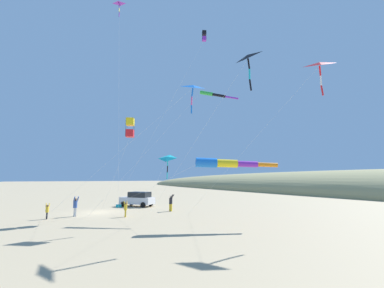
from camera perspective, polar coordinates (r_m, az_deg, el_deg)
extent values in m
plane|color=tan|center=(30.19, -19.82, -14.00)|extent=(600.00, 600.00, 0.00)
ellipsoid|color=#938E60|center=(66.95, 35.34, -9.27)|extent=(28.00, 240.00, 10.93)
cube|color=silver|center=(34.83, -12.02, -12.11)|extent=(4.19, 4.48, 0.84)
cube|color=black|center=(34.59, -11.50, -10.89)|extent=(2.91, 3.02, 0.68)
cylinder|color=black|center=(34.92, -14.95, -12.70)|extent=(0.59, 0.65, 0.66)
cylinder|color=black|center=(36.44, -13.21, -12.53)|extent=(0.59, 0.65, 0.66)
cylinder|color=black|center=(33.31, -10.76, -13.08)|extent=(0.59, 0.65, 0.66)
cylinder|color=black|center=(34.90, -9.13, -12.86)|extent=(0.59, 0.65, 0.66)
cube|color=#1EB7C6|center=(34.41, -15.91, -13.00)|extent=(0.60, 0.40, 0.36)
cube|color=white|center=(34.39, -15.90, -12.65)|extent=(0.62, 0.42, 0.06)
cube|color=silver|center=(27.76, -24.47, -13.54)|extent=(0.22, 0.34, 0.81)
cylinder|color=#335199|center=(27.68, -24.39, -12.03)|extent=(0.43, 0.43, 0.67)
sphere|color=brown|center=(27.64, -24.33, -11.08)|extent=(0.25, 0.25, 0.25)
cylinder|color=#335199|center=(27.53, -23.90, -11.03)|extent=(0.17, 0.42, 0.51)
cylinder|color=#335199|center=(27.44, -24.57, -11.01)|extent=(0.17, 0.42, 0.51)
cube|color=gold|center=(25.91, -14.51, -14.65)|extent=(0.16, 0.26, 0.63)
cylinder|color=gold|center=(25.84, -14.47, -13.39)|extent=(0.33, 0.33, 0.52)
sphere|color=brown|center=(25.80, -14.44, -12.60)|extent=(0.20, 0.20, 0.20)
cylinder|color=gold|center=(25.91, -14.76, -12.49)|extent=(0.12, 0.32, 0.39)
cylinder|color=gold|center=(25.94, -14.18, -12.51)|extent=(0.12, 0.32, 0.39)
cube|color=gold|center=(29.37, -4.73, -13.83)|extent=(0.31, 0.34, 0.79)
cylinder|color=#232328|center=(29.30, -4.71, -12.44)|extent=(0.50, 0.50, 0.65)
sphere|color=beige|center=(29.27, -4.70, -11.57)|extent=(0.25, 0.25, 0.25)
cylinder|color=#232328|center=(29.34, -4.27, -11.48)|extent=(0.32, 0.37, 0.49)
cylinder|color=#232328|center=(29.05, -4.56, -11.51)|extent=(0.32, 0.37, 0.49)
cube|color=#232328|center=(27.09, -29.43, -13.65)|extent=(0.14, 0.24, 0.59)
cylinder|color=gold|center=(27.03, -29.35, -12.52)|extent=(0.29, 0.29, 0.49)
sphere|color=brown|center=(27.00, -29.30, -11.82)|extent=(0.18, 0.18, 0.18)
cylinder|color=gold|center=(27.12, -29.53, -11.71)|extent=(0.10, 0.30, 0.37)
cylinder|color=gold|center=(27.10, -29.01, -11.75)|extent=(0.10, 0.30, 0.37)
cube|color=yellow|center=(26.30, -13.49, 4.79)|extent=(0.97, 0.97, 0.72)
cube|color=red|center=(26.08, -13.57, 2.29)|extent=(0.97, 0.97, 0.72)
cylinder|color=black|center=(26.47, -12.62, 3.40)|extent=(0.02, 0.02, 1.88)
cylinder|color=black|center=(26.60, -14.16, 3.39)|extent=(0.02, 0.02, 1.88)
cylinder|color=black|center=(25.77, -12.88, 3.70)|extent=(0.02, 0.02, 1.88)
cylinder|color=black|center=(25.90, -14.46, 3.70)|extent=(0.02, 0.02, 1.88)
cylinder|color=white|center=(29.09, -16.74, -6.85)|extent=(1.07, 7.22, 7.62)
cylinder|color=blue|center=(20.01, 3.18, -4.15)|extent=(1.81, 1.34, 0.79)
cylinder|color=yellow|center=(20.32, 7.72, -4.27)|extent=(1.75, 1.21, 0.66)
cylinder|color=purple|center=(20.75, 12.10, -4.37)|extent=(1.69, 1.08, 0.52)
cylinder|color=orange|center=(21.30, 16.29, -4.43)|extent=(1.63, 0.96, 0.38)
cylinder|color=white|center=(25.73, -10.93, -10.31)|extent=(3.74, 14.34, 4.64)
cylinder|color=green|center=(29.73, 3.23, 11.13)|extent=(1.35, 1.38, 0.78)
cylinder|color=black|center=(29.32, 5.97, 10.63)|extent=(1.25, 1.29, 0.67)
cylinder|color=purple|center=(28.97, 8.78, 10.10)|extent=(1.15, 1.19, 0.56)
cylinder|color=white|center=(27.72, -9.53, -1.24)|extent=(10.87, 3.34, 13.23)
cube|color=black|center=(36.55, 2.71, 23.31)|extent=(0.67, 0.67, 0.51)
cube|color=purple|center=(36.14, 2.71, 22.20)|extent=(0.67, 0.67, 0.51)
cylinder|color=black|center=(36.59, 3.08, 22.54)|extent=(0.02, 0.02, 1.32)
cylinder|color=black|center=(36.53, 2.23, 22.58)|extent=(0.02, 0.02, 1.32)
cylinder|color=black|center=(36.15, 3.20, 22.94)|extent=(0.02, 0.02, 1.32)
cylinder|color=black|center=(36.10, 2.33, 22.98)|extent=(0.02, 0.02, 1.32)
cylinder|color=white|center=(33.94, -7.35, 4.47)|extent=(8.83, 8.49, 21.29)
pyramid|color=red|center=(23.60, 26.35, 15.65)|extent=(2.07, 2.12, 0.64)
cylinder|color=black|center=(23.60, 26.35, 15.39)|extent=(1.13, 1.03, 0.63)
cylinder|color=red|center=(23.43, 26.44, 14.27)|extent=(0.17, 0.14, 0.82)
cylinder|color=white|center=(23.15, 26.59, 12.40)|extent=(0.21, 0.20, 0.82)
cylinder|color=red|center=(22.88, 26.82, 10.52)|extent=(0.21, 0.24, 0.82)
cylinder|color=white|center=(23.77, 11.77, -1.10)|extent=(5.60, 11.62, 12.45)
pyramid|color=purple|center=(31.74, -15.80, 27.83)|extent=(1.27, 1.13, 0.23)
cylinder|color=black|center=(31.71, -15.80, 27.73)|extent=(0.49, 0.83, 0.18)
cylinder|color=purple|center=(31.55, -15.81, 27.30)|extent=(0.11, 0.11, 0.48)
cylinder|color=yellow|center=(31.28, -15.79, 26.58)|extent=(0.15, 0.14, 0.48)
cylinder|color=purple|center=(31.03, -15.80, 25.84)|extent=(0.11, 0.15, 0.48)
cylinder|color=white|center=(30.43, -15.88, 6.55)|extent=(2.32, 6.79, 21.76)
pyramid|color=blue|center=(24.06, 0.23, 12.66)|extent=(1.98, 1.52, 0.62)
cylinder|color=black|center=(24.06, 0.20, 12.41)|extent=(0.38, 1.43, 0.62)
cylinder|color=blue|center=(23.93, 0.08, 11.31)|extent=(0.23, 0.26, 0.81)
cylinder|color=#EF4C93|center=(23.70, -0.07, 9.50)|extent=(0.19, 0.16, 0.80)
cylinder|color=blue|center=(23.44, -0.12, 7.67)|extent=(0.19, 0.20, 0.80)
cylinder|color=white|center=(23.51, -15.73, -1.73)|extent=(11.41, 6.06, 11.78)
pyramid|color=#1EB7C6|center=(38.01, -5.49, -3.01)|extent=(2.43, 2.45, 1.03)
cylinder|color=black|center=(38.07, -5.45, -3.18)|extent=(1.16, 1.13, 1.15)
cylinder|color=#1EB7C6|center=(38.06, -5.43, -4.07)|extent=(0.28, 0.25, 0.98)
cylinder|color=black|center=(38.09, -5.45, -5.53)|extent=(0.18, 0.26, 0.98)
cylinder|color=#1EB7C6|center=(38.15, -5.52, -7.00)|extent=(0.19, 0.27, 0.99)
cylinder|color=white|center=(37.23, -7.78, -8.11)|extent=(3.28, 0.24, 6.42)
pyramid|color=black|center=(21.49, 12.15, 18.45)|extent=(1.49, 2.08, 0.86)
cylinder|color=black|center=(21.49, 12.27, 18.17)|extent=(1.44, 0.28, 0.95)
cylinder|color=black|center=(21.27, 12.43, 16.91)|extent=(0.24, 0.25, 0.87)
cylinder|color=#1EB7C6|center=(20.91, 12.60, 14.80)|extent=(0.21, 0.20, 0.86)
cylinder|color=black|center=(20.61, 12.79, 12.60)|extent=(0.26, 0.21, 0.87)
cylinder|color=white|center=(23.49, -0.08, -0.73)|extent=(3.39, 11.98, 12.82)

